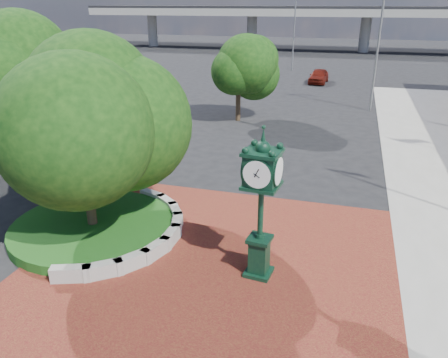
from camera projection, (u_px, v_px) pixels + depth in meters
ground at (218, 251)px, 15.43m from camera, size 200.00×200.00×0.00m
plaza at (209, 266)px, 14.54m from camera, size 12.00×12.00×0.04m
planter_wall at (148, 234)px, 16.04m from camera, size 2.96×6.77×0.54m
grass_bed at (93, 227)px, 16.66m from camera, size 6.10×6.10×0.40m
overpass at (336, 12)px, 75.22m from camera, size 90.00×12.00×7.50m
tree_planter at (82, 139)px, 15.33m from camera, size 5.20×5.20×6.33m
tree_street at (238, 76)px, 31.25m from camera, size 4.40×4.40×5.45m
post_clock at (261, 199)px, 13.11m from camera, size 1.12×1.12×4.90m
parked_car at (319, 76)px, 47.08m from camera, size 2.04×4.51×1.50m
street_lamp_near at (383, 36)px, 33.13m from camera, size 2.21×0.28×9.87m
street_lamp_far at (296, 27)px, 54.10m from camera, size 2.00×0.54×8.98m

